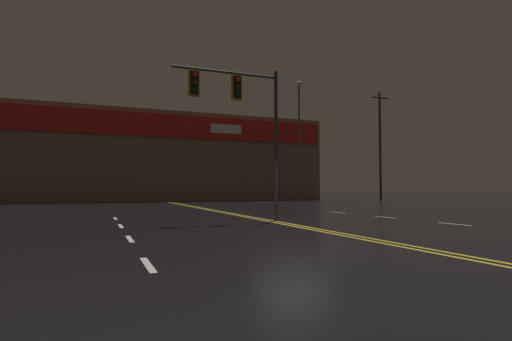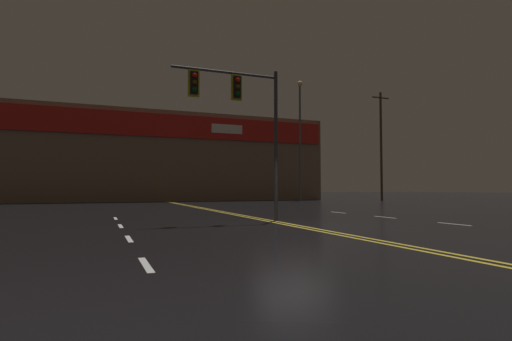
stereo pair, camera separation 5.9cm
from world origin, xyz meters
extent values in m
plane|color=black|center=(0.00, 0.00, 0.00)|extent=(200.00, 200.00, 0.00)
cube|color=gold|center=(-0.15, 0.00, 0.00)|extent=(0.12, 60.00, 0.01)
cube|color=gold|center=(0.15, 0.00, 0.00)|extent=(0.12, 60.00, 0.01)
cube|color=silver|center=(-5.44, -5.40, 0.00)|extent=(0.12, 1.40, 0.01)
cube|color=silver|center=(-5.44, -1.80, 0.00)|extent=(0.12, 1.40, 0.01)
cube|color=silver|center=(-5.44, 1.80, 0.00)|extent=(0.12, 1.40, 0.01)
cube|color=silver|center=(-5.44, 5.40, 0.00)|extent=(0.12, 1.40, 0.01)
cube|color=silver|center=(5.44, -1.80, 0.00)|extent=(0.12, 1.40, 0.01)
cube|color=silver|center=(5.44, 1.80, 0.00)|extent=(0.12, 1.40, 0.01)
cube|color=silver|center=(5.44, 5.40, 0.00)|extent=(0.12, 1.40, 0.01)
cylinder|color=#38383D|center=(0.30, 1.92, 2.93)|extent=(0.14, 0.14, 5.86)
cylinder|color=#38383D|center=(-1.75, 1.92, 5.61)|extent=(4.11, 0.10, 0.10)
cube|color=black|center=(-1.34, 1.92, 5.07)|extent=(0.28, 0.24, 0.84)
cube|color=gold|center=(-1.34, 1.92, 5.07)|extent=(0.42, 0.08, 0.99)
sphere|color=red|center=(-1.34, 1.76, 5.32)|extent=(0.17, 0.17, 0.17)
sphere|color=#543707|center=(-1.34, 1.76, 5.07)|extent=(0.17, 0.17, 0.17)
sphere|color=#084513|center=(-1.34, 1.76, 4.82)|extent=(0.17, 0.17, 0.17)
cube|color=black|center=(-2.98, 1.92, 5.07)|extent=(0.28, 0.24, 0.84)
cube|color=gold|center=(-2.98, 1.92, 5.07)|extent=(0.42, 0.08, 0.99)
sphere|color=red|center=(-2.98, 1.76, 5.32)|extent=(0.17, 0.17, 0.17)
sphere|color=#543707|center=(-2.98, 1.76, 5.07)|extent=(0.17, 0.17, 0.17)
sphere|color=#084513|center=(-2.98, 1.76, 4.82)|extent=(0.17, 0.17, 0.17)
cylinder|color=#59595E|center=(12.63, 22.88, 5.79)|extent=(0.20, 0.20, 11.59)
sphere|color=#F9D17A|center=(12.63, 22.88, 11.75)|extent=(0.56, 0.56, 0.56)
cube|color=#7A6651|center=(0.00, 30.80, 4.35)|extent=(33.50, 10.00, 8.70)
cube|color=red|center=(0.00, 25.70, 7.18)|extent=(32.83, 0.20, 2.18)
cube|color=white|center=(5.86, 25.65, 7.18)|extent=(3.20, 0.16, 0.90)
cylinder|color=#4C3828|center=(23.09, 23.45, 5.97)|extent=(0.26, 0.26, 11.94)
cube|color=#4C3828|center=(23.09, 23.45, 11.34)|extent=(2.20, 0.12, 0.12)
camera|label=1|loc=(-6.28, -12.19, 1.26)|focal=28.00mm
camera|label=2|loc=(-6.23, -12.21, 1.26)|focal=28.00mm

